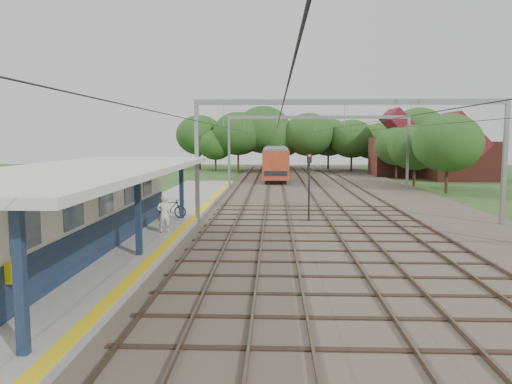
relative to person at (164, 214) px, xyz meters
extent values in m
plane|color=#2D4C1E|center=(5.95, -10.65, -1.26)|extent=(160.00, 160.00, 0.00)
cube|color=#473D33|center=(9.95, 19.35, -1.21)|extent=(18.00, 90.00, 0.10)
cube|color=gray|center=(-1.55, 3.35, -1.08)|extent=(5.00, 52.00, 0.35)
cube|color=yellow|center=(0.70, 3.35, -0.90)|extent=(0.45, 52.00, 0.01)
cube|color=beige|center=(-2.95, -3.65, 0.79)|extent=(3.20, 18.00, 3.40)
cube|color=#13223D|center=(-1.33, -3.65, -0.21)|extent=(0.06, 18.00, 1.40)
cube|color=slate|center=(-1.32, -3.65, 1.29)|extent=(0.05, 16.00, 1.30)
cube|color=yellow|center=(-1.23, -11.65, 0.29)|extent=(0.18, 0.38, 0.50)
cube|color=#13223D|center=(0.05, -13.65, 0.69)|extent=(0.22, 0.22, 3.20)
cube|color=#13223D|center=(0.05, -4.65, 0.69)|extent=(0.22, 0.22, 3.20)
cube|color=#13223D|center=(0.05, 4.35, 0.69)|extent=(0.22, 0.22, 3.20)
cube|color=silver|center=(-1.85, -4.65, 2.41)|extent=(6.40, 20.00, 0.24)
cube|color=white|center=(-0.05, -6.65, 1.74)|extent=(0.06, 0.85, 0.26)
cube|color=brown|center=(1.74, 19.35, -1.08)|extent=(0.07, 88.00, 0.15)
cube|color=brown|center=(3.17, 19.35, -1.08)|extent=(0.07, 88.00, 0.15)
cube|color=brown|center=(4.74, 19.35, -1.08)|extent=(0.07, 88.00, 0.15)
cube|color=brown|center=(6.17, 19.35, -1.08)|extent=(0.07, 88.00, 0.15)
cube|color=brown|center=(8.44, 19.35, -1.08)|extent=(0.07, 88.00, 0.15)
cube|color=brown|center=(9.87, 19.35, -1.08)|extent=(0.07, 88.00, 0.15)
cube|color=brown|center=(12.04, 19.35, -1.08)|extent=(0.07, 88.00, 0.15)
cube|color=brown|center=(13.47, 19.35, -1.08)|extent=(0.07, 88.00, 0.15)
cube|color=gray|center=(0.95, 4.35, 2.24)|extent=(0.22, 0.22, 7.00)
cube|color=gray|center=(17.95, 4.35, 2.24)|extent=(0.22, 0.22, 7.00)
cube|color=gray|center=(9.45, 4.35, 5.59)|extent=(17.00, 0.20, 0.30)
cube|color=gray|center=(0.95, 24.35, 2.24)|extent=(0.22, 0.22, 7.00)
cube|color=gray|center=(17.95, 24.35, 2.24)|extent=(0.22, 0.22, 7.00)
cube|color=gray|center=(9.45, 24.35, 5.59)|extent=(17.00, 0.20, 0.30)
cylinder|color=black|center=(2.45, 19.35, 4.24)|extent=(0.02, 88.00, 0.02)
cylinder|color=black|center=(5.45, 19.35, 4.24)|extent=(0.02, 88.00, 0.02)
cylinder|color=black|center=(9.15, 19.35, 4.24)|extent=(0.02, 88.00, 0.02)
cylinder|color=black|center=(12.75, 19.35, 4.24)|extent=(0.02, 88.00, 0.02)
cylinder|color=#382619|center=(-4.05, 50.35, 0.18)|extent=(0.28, 0.28, 2.88)
ellipsoid|color=#254719|center=(-4.05, 50.35, 3.70)|extent=(6.72, 6.72, 5.76)
cylinder|color=#382619|center=(1.95, 52.35, 0.00)|extent=(0.28, 0.28, 2.52)
ellipsoid|color=#254719|center=(1.95, 52.35, 3.08)|extent=(5.88, 5.88, 5.04)
cylinder|color=#382619|center=(7.95, 49.35, 0.36)|extent=(0.28, 0.28, 3.24)
ellipsoid|color=#254719|center=(7.95, 49.35, 4.32)|extent=(7.56, 7.56, 6.48)
cylinder|color=#382619|center=(13.95, 51.35, 0.09)|extent=(0.28, 0.28, 2.70)
ellipsoid|color=#254719|center=(13.95, 51.35, 3.39)|extent=(6.30, 6.30, 5.40)
cylinder|color=#382619|center=(20.45, 27.35, 0.00)|extent=(0.28, 0.28, 2.52)
ellipsoid|color=#254719|center=(20.45, 27.35, 3.08)|extent=(5.88, 5.88, 5.04)
cylinder|color=#382619|center=(20.95, 43.35, 0.18)|extent=(0.28, 0.28, 2.88)
ellipsoid|color=#254719|center=(20.95, 43.35, 3.70)|extent=(6.72, 6.72, 5.76)
cube|color=brown|center=(26.95, 35.35, 0.99)|extent=(7.00, 6.00, 4.50)
cube|color=maroon|center=(26.95, 35.35, 4.14)|extent=(4.99, 6.12, 4.99)
cube|color=brown|center=(21.95, 41.35, 1.24)|extent=(8.00, 6.00, 5.00)
cube|color=maroon|center=(21.95, 41.35, 4.64)|extent=(5.52, 6.12, 5.52)
imported|color=white|center=(0.00, 0.00, 0.00)|extent=(0.77, 0.63, 1.82)
imported|color=black|center=(-0.59, 4.35, -0.35)|extent=(1.90, 0.77, 1.11)
cube|color=black|center=(5.45, 35.82, -0.94)|extent=(2.23, 15.88, 0.44)
cube|color=#A53418|center=(5.45, 35.82, 0.79)|extent=(2.78, 17.27, 3.00)
cube|color=black|center=(5.45, 35.82, 1.10)|extent=(2.82, 15.88, 0.86)
cube|color=slate|center=(5.45, 35.82, 2.41)|extent=(2.56, 17.27, 0.28)
cube|color=black|center=(5.45, 53.68, -0.94)|extent=(2.23, 15.88, 0.44)
cube|color=#A53418|center=(5.45, 53.68, 0.79)|extent=(2.78, 17.27, 3.00)
cube|color=black|center=(5.45, 53.68, 1.10)|extent=(2.82, 15.88, 0.86)
cube|color=slate|center=(5.45, 53.68, 2.41)|extent=(2.56, 17.27, 0.28)
cylinder|color=black|center=(7.30, 5.12, 0.55)|extent=(0.14, 0.14, 3.62)
cube|color=black|center=(7.30, 5.12, 2.46)|extent=(0.30, 0.21, 0.50)
sphere|color=red|center=(7.30, 5.02, 2.61)|extent=(0.13, 0.13, 0.13)
camera|label=1|loc=(5.30, -23.51, 3.61)|focal=35.00mm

